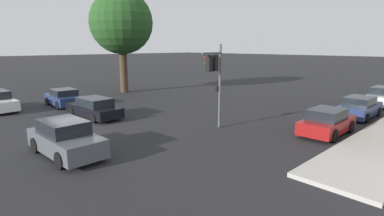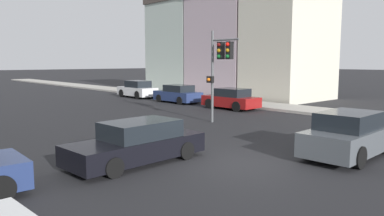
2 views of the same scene
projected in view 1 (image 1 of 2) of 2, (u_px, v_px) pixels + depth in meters
The scene contains 9 objects.
ground_plane at pixel (77, 130), 17.24m from camera, with size 300.00×300.00×0.00m, color black.
street_tree at pixel (121, 23), 30.13m from camera, with size 6.34×6.34×10.27m.
traffic_signal at pixel (214, 72), 16.88m from camera, with size 0.69×1.83×4.89m.
crossing_car_0 at pixel (94, 108), 20.32m from camera, with size 4.71×2.08×1.36m.
crossing_car_2 at pixel (64, 98), 24.23m from camera, with size 3.93×2.07×1.38m.
crossing_car_3 at pixel (66, 139), 13.25m from camera, with size 4.36×2.05×1.57m.
parked_car_0 at pixel (327, 122), 16.40m from camera, with size 1.93×4.08×1.44m.
parked_car_1 at pixel (359, 108), 20.33m from camera, with size 1.90×4.19×1.43m.
parked_car_2 at pixel (383, 97), 24.26m from camera, with size 1.87×4.28×1.55m.
Camera 1 is at (16.55, -6.78, 4.78)m, focal length 28.00 mm.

